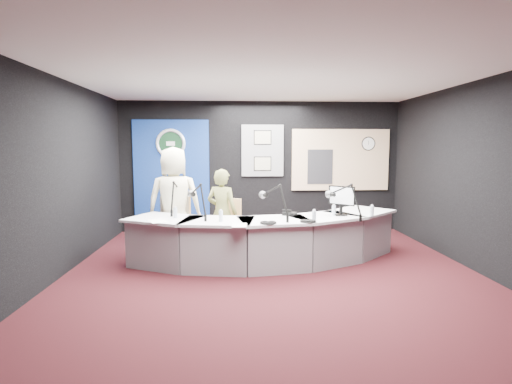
{
  "coord_description": "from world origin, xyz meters",
  "views": [
    {
      "loc": [
        -0.52,
        -5.63,
        1.83
      ],
      "look_at": [
        -0.2,
        0.8,
        1.1
      ],
      "focal_mm": 28.0,
      "sensor_mm": 36.0,
      "label": 1
    }
  ],
  "objects_px": {
    "broadcast_desk": "(266,239)",
    "armchair_right": "(222,229)",
    "armchair_left": "(175,229)",
    "person_woman": "(222,213)",
    "person_man": "(174,201)"
  },
  "relations": [
    {
      "from": "broadcast_desk",
      "to": "armchair_right",
      "type": "height_order",
      "value": "armchair_right"
    },
    {
      "from": "broadcast_desk",
      "to": "armchair_left",
      "type": "relative_size",
      "value": 5.14
    },
    {
      "from": "armchair_right",
      "to": "person_woman",
      "type": "xyz_separation_m",
      "value": [
        0.0,
        0.0,
        0.27
      ]
    },
    {
      "from": "armchair_right",
      "to": "person_man",
      "type": "bearing_deg",
      "value": -166.24
    },
    {
      "from": "armchair_left",
      "to": "armchair_right",
      "type": "bearing_deg",
      "value": -11.6
    },
    {
      "from": "armchair_left",
      "to": "person_woman",
      "type": "relative_size",
      "value": 0.6
    },
    {
      "from": "broadcast_desk",
      "to": "armchair_left",
      "type": "xyz_separation_m",
      "value": [
        -1.52,
        0.59,
        0.06
      ]
    },
    {
      "from": "armchair_left",
      "to": "person_woman",
      "type": "xyz_separation_m",
      "value": [
        0.81,
        -0.2,
        0.3
      ]
    },
    {
      "from": "broadcast_desk",
      "to": "armchair_right",
      "type": "bearing_deg",
      "value": 150.97
    },
    {
      "from": "broadcast_desk",
      "to": "person_woman",
      "type": "height_order",
      "value": "person_woman"
    },
    {
      "from": "broadcast_desk",
      "to": "person_man",
      "type": "distance_m",
      "value": 1.72
    },
    {
      "from": "person_man",
      "to": "armchair_right",
      "type": "bearing_deg",
      "value": 162.57
    },
    {
      "from": "armchair_left",
      "to": "armchair_right",
      "type": "xyz_separation_m",
      "value": [
        0.81,
        -0.2,
        0.03
      ]
    },
    {
      "from": "broadcast_desk",
      "to": "armchair_right",
      "type": "xyz_separation_m",
      "value": [
        -0.71,
        0.39,
        0.09
      ]
    },
    {
      "from": "broadcast_desk",
      "to": "person_woman",
      "type": "bearing_deg",
      "value": 150.97
    }
  ]
}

